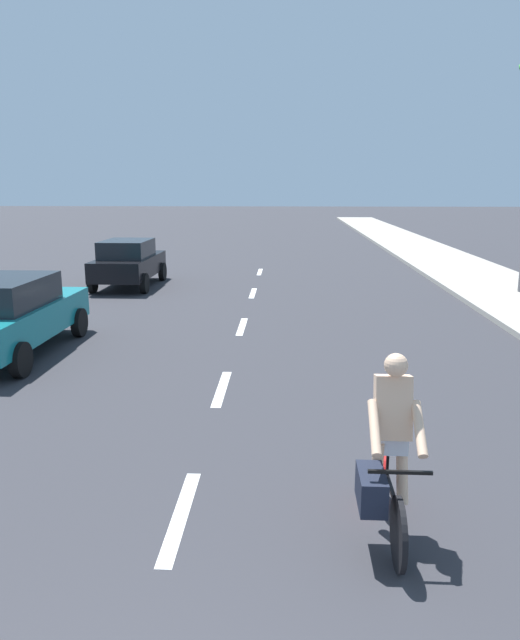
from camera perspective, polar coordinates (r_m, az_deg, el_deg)
The scene contains 10 objects.
ground_plane at distance 21.67m, azimuth -0.26°, elevation 3.86°, with size 160.00×160.00×0.00m, color #2D2D33.
sidewalk_strip at distance 24.61m, azimuth 19.00°, elevation 4.39°, with size 3.60×80.00×0.14m, color #9E998E.
lane_stripe_1 at distance 6.53m, azimuth -7.57°, elevation -17.91°, with size 0.16×1.80×0.01m, color white.
lane_stripe_2 at distance 10.09m, azimuth -3.66°, elevation -6.51°, with size 0.16×1.80×0.01m, color white.
lane_stripe_3 at distance 14.42m, azimuth -1.72°, elevation -0.62°, with size 0.16×1.80×0.01m, color white.
lane_stripe_4 at distance 18.92m, azimuth -0.68°, elevation 2.58°, with size 0.16×1.80×0.01m, color white.
lane_stripe_5 at distance 23.64m, azimuth -0.02°, elevation 4.60°, with size 0.16×1.80×0.01m, color white.
cyclist at distance 5.88m, azimuth 12.02°, elevation -12.60°, with size 0.62×1.71×1.82m.
parked_car_teal at distance 12.89m, azimuth -23.09°, elevation 0.57°, with size 2.04×4.36×1.57m.
parked_car_black at distance 20.56m, azimuth -12.41°, elevation 5.44°, with size 1.86×3.97×1.57m.
Camera 1 is at (1.07, -1.39, 3.31)m, focal length 33.60 mm.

